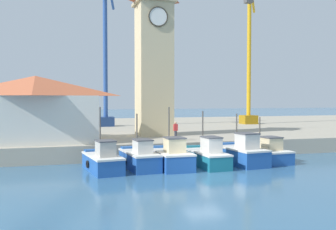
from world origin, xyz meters
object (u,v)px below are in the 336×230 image
object	(u,v)px
fishing_boat_mid_left	(207,156)
dock_worker_near_tower	(176,131)
fishing_boat_far_left	(103,161)
warehouse_left	(36,108)
port_crane_near	(249,67)
fishing_boat_left_outer	(140,158)
fishing_boat_left_inner	(172,157)
fishing_boat_center	(241,153)
fishing_boat_mid_right	(264,153)
clock_tower	(154,49)
port_crane_far	(106,64)

from	to	relation	value
fishing_boat_mid_left	dock_worker_near_tower	xyz separation A→B (m)	(-0.75, 5.27, 1.43)
fishing_boat_far_left	fishing_boat_mid_left	size ratio (longest dim) A/B	0.93
warehouse_left	fishing_boat_mid_left	bearing A→B (deg)	-32.41
port_crane_near	fishing_boat_left_outer	bearing A→B (deg)	-131.34
fishing_boat_mid_left	fishing_boat_left_inner	bearing A→B (deg)	-177.89
fishing_boat_left_inner	fishing_boat_mid_left	distance (m)	2.68
fishing_boat_left_inner	fishing_boat_center	distance (m)	5.44
fishing_boat_left_inner	fishing_boat_mid_right	distance (m)	7.90
fishing_boat_far_left	fishing_boat_left_inner	size ratio (longest dim) A/B	1.03
fishing_boat_mid_left	fishing_boat_center	bearing A→B (deg)	-0.21
fishing_boat_center	port_crane_near	xyz separation A→B (m)	(12.83, 23.54, 8.52)
fishing_boat_mid_left	clock_tower	world-z (taller)	clock_tower
fishing_boat_left_inner	clock_tower	xyz separation A→B (m)	(1.36, 10.70, 8.93)
port_crane_far	dock_worker_near_tower	distance (m)	20.65
port_crane_near	dock_worker_near_tower	distance (m)	25.53
clock_tower	port_crane_near	xyz separation A→B (m)	(16.91, 12.93, -0.37)
fishing_boat_far_left	port_crane_near	bearing A→B (deg)	45.63
fishing_boat_center	warehouse_left	distance (m)	17.06
clock_tower	warehouse_left	distance (m)	12.50
clock_tower	warehouse_left	xyz separation A→B (m)	(-10.79, -2.91, -5.60)
fishing_boat_far_left	port_crane_near	distance (m)	34.11
fishing_boat_center	dock_worker_near_tower	distance (m)	6.48
fishing_boat_far_left	port_crane_near	world-z (taller)	port_crane_near
fishing_boat_left_inner	warehouse_left	size ratio (longest dim) A/B	0.47
clock_tower	fishing_boat_far_left	bearing A→B (deg)	-120.08
fishing_boat_left_outer	fishing_boat_left_inner	xyz separation A→B (m)	(2.23, -0.33, 0.03)
dock_worker_near_tower	fishing_boat_center	bearing A→B (deg)	-56.41
fishing_boat_mid_left	port_crane_near	distance (m)	29.51
fishing_boat_left_inner	clock_tower	distance (m)	14.00
fishing_boat_mid_left	dock_worker_near_tower	world-z (taller)	fishing_boat_mid_left
fishing_boat_center	clock_tower	world-z (taller)	clock_tower
dock_worker_near_tower	port_crane_far	bearing A→B (deg)	100.62
fishing_boat_left_outer	fishing_boat_mid_right	distance (m)	10.09
warehouse_left	port_crane_far	xyz separation A→B (m)	(7.79, 16.64, 5.17)
fishing_boat_far_left	warehouse_left	world-z (taller)	warehouse_left
fishing_boat_left_inner	port_crane_far	distance (m)	25.91
clock_tower	port_crane_far	world-z (taller)	port_crane_far
fishing_boat_center	fishing_boat_far_left	bearing A→B (deg)	-179.71
dock_worker_near_tower	fishing_boat_left_inner	bearing A→B (deg)	-109.84
fishing_boat_left_inner	fishing_boat_mid_left	xyz separation A→B (m)	(2.68, 0.10, -0.04)
port_crane_far	fishing_boat_far_left	bearing A→B (deg)	-97.42
fishing_boat_far_left	fishing_boat_mid_left	bearing A→B (deg)	0.47
port_crane_near	port_crane_far	size ratio (longest dim) A/B	0.98
fishing_boat_center	warehouse_left	world-z (taller)	warehouse_left
fishing_boat_left_outer	fishing_boat_mid_right	world-z (taller)	fishing_boat_left_outer
fishing_boat_far_left	port_crane_far	size ratio (longest dim) A/B	0.23
fishing_boat_center	port_crane_near	bearing A→B (deg)	61.42
fishing_boat_mid_left	fishing_boat_center	size ratio (longest dim) A/B	1.06
fishing_boat_left_outer	warehouse_left	xyz separation A→B (m)	(-7.19, 7.45, 3.35)
fishing_boat_mid_right	dock_worker_near_tower	bearing A→B (deg)	143.00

